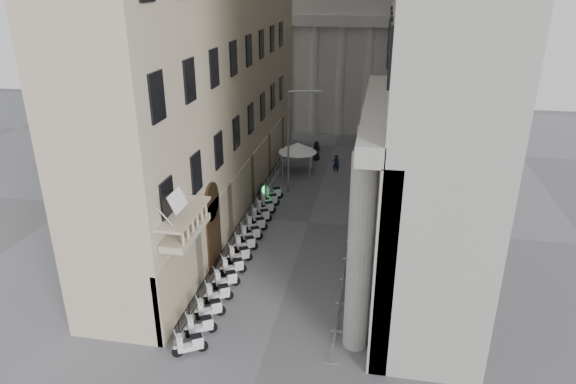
% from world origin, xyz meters
% --- Properties ---
extents(iron_fence, '(0.30, 28.00, 1.40)m').
position_xyz_m(iron_fence, '(-4.30, 18.00, 0.00)').
color(iron_fence, black).
rests_on(iron_fence, ground).
extents(blue_awning, '(1.60, 3.00, 3.00)m').
position_xyz_m(blue_awning, '(4.15, 26.00, 0.00)').
color(blue_awning, navy).
rests_on(blue_awning, ground).
extents(flag, '(1.00, 1.40, 8.20)m').
position_xyz_m(flag, '(-4.00, 5.00, 0.00)').
color(flag, '#9E0C11').
rests_on(flag, ground).
extents(scooter_0, '(1.49, 1.19, 1.50)m').
position_xyz_m(scooter_0, '(-3.49, 3.82, 0.00)').
color(scooter_0, silver).
rests_on(scooter_0, ground).
extents(scooter_1, '(1.49, 1.19, 1.50)m').
position_xyz_m(scooter_1, '(-3.49, 5.29, 0.00)').
color(scooter_1, silver).
rests_on(scooter_1, ground).
extents(scooter_2, '(1.49, 1.19, 1.50)m').
position_xyz_m(scooter_2, '(-3.49, 6.76, 0.00)').
color(scooter_2, silver).
rests_on(scooter_2, ground).
extents(scooter_3, '(1.49, 1.19, 1.50)m').
position_xyz_m(scooter_3, '(-3.49, 8.23, 0.00)').
color(scooter_3, silver).
rests_on(scooter_3, ground).
extents(scooter_4, '(1.49, 1.19, 1.50)m').
position_xyz_m(scooter_4, '(-3.49, 9.70, 0.00)').
color(scooter_4, silver).
rests_on(scooter_4, ground).
extents(scooter_5, '(1.49, 1.19, 1.50)m').
position_xyz_m(scooter_5, '(-3.49, 11.17, 0.00)').
color(scooter_5, silver).
rests_on(scooter_5, ground).
extents(scooter_6, '(1.49, 1.19, 1.50)m').
position_xyz_m(scooter_6, '(-3.49, 12.64, 0.00)').
color(scooter_6, silver).
rests_on(scooter_6, ground).
extents(scooter_7, '(1.49, 1.19, 1.50)m').
position_xyz_m(scooter_7, '(-3.49, 14.11, 0.00)').
color(scooter_7, silver).
rests_on(scooter_7, ground).
extents(scooter_8, '(1.49, 1.19, 1.50)m').
position_xyz_m(scooter_8, '(-3.49, 15.58, 0.00)').
color(scooter_8, silver).
rests_on(scooter_8, ground).
extents(scooter_9, '(1.49, 1.19, 1.50)m').
position_xyz_m(scooter_9, '(-3.49, 17.05, 0.00)').
color(scooter_9, silver).
rests_on(scooter_9, ground).
extents(scooter_10, '(1.49, 1.19, 1.50)m').
position_xyz_m(scooter_10, '(-3.49, 18.52, 0.00)').
color(scooter_10, silver).
rests_on(scooter_10, ground).
extents(scooter_11, '(1.49, 1.19, 1.50)m').
position_xyz_m(scooter_11, '(-3.49, 19.99, 0.00)').
color(scooter_11, silver).
rests_on(scooter_11, ground).
extents(scooter_12, '(1.49, 1.19, 1.50)m').
position_xyz_m(scooter_12, '(-3.49, 21.46, 0.00)').
color(scooter_12, silver).
rests_on(scooter_12, ground).
extents(scooter_13, '(1.49, 1.19, 1.50)m').
position_xyz_m(scooter_13, '(-3.49, 22.93, 0.00)').
color(scooter_13, silver).
rests_on(scooter_13, ground).
extents(barrier_0, '(0.60, 2.40, 1.10)m').
position_xyz_m(barrier_0, '(3.28, 5.54, 0.00)').
color(barrier_0, '#A8ABB0').
rests_on(barrier_0, ground).
extents(barrier_1, '(0.60, 2.40, 1.10)m').
position_xyz_m(barrier_1, '(3.28, 8.04, 0.00)').
color(barrier_1, '#A8ABB0').
rests_on(barrier_1, ground).
extents(barrier_2, '(0.60, 2.40, 1.10)m').
position_xyz_m(barrier_2, '(3.28, 10.54, 0.00)').
color(barrier_2, '#A8ABB0').
rests_on(barrier_2, ground).
extents(barrier_3, '(0.60, 2.40, 1.10)m').
position_xyz_m(barrier_3, '(3.28, 13.04, 0.00)').
color(barrier_3, '#A8ABB0').
rests_on(barrier_3, ground).
extents(barrier_4, '(0.60, 2.40, 1.10)m').
position_xyz_m(barrier_4, '(3.28, 15.54, 0.00)').
color(barrier_4, '#A8ABB0').
rests_on(barrier_4, ground).
extents(barrier_5, '(0.60, 2.40, 1.10)m').
position_xyz_m(barrier_5, '(3.28, 18.04, 0.00)').
color(barrier_5, '#A8ABB0').
rests_on(barrier_5, ground).
extents(security_tent, '(3.56, 3.56, 2.89)m').
position_xyz_m(security_tent, '(-2.48, 29.57, 2.42)').
color(security_tent, silver).
rests_on(security_tent, ground).
extents(street_lamp, '(2.76, 0.82, 8.59)m').
position_xyz_m(street_lamp, '(-2.25, 25.04, 5.15)').
color(street_lamp, '#95979D').
rests_on(street_lamp, ground).
extents(info_kiosk, '(0.31, 0.80, 1.67)m').
position_xyz_m(info_kiosk, '(-4.19, 21.95, 0.84)').
color(info_kiosk, black).
rests_on(info_kiosk, ground).
extents(pedestrian_a, '(0.69, 0.54, 1.68)m').
position_xyz_m(pedestrian_a, '(0.94, 30.34, 0.84)').
color(pedestrian_a, black).
rests_on(pedestrian_a, ground).
extents(pedestrian_b, '(0.98, 0.95, 1.59)m').
position_xyz_m(pedestrian_b, '(3.00, 24.63, 0.79)').
color(pedestrian_b, black).
rests_on(pedestrian_b, ground).
extents(pedestrian_c, '(1.13, 1.00, 1.94)m').
position_xyz_m(pedestrian_c, '(-1.33, 33.46, 0.97)').
color(pedestrian_c, black).
rests_on(pedestrian_c, ground).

